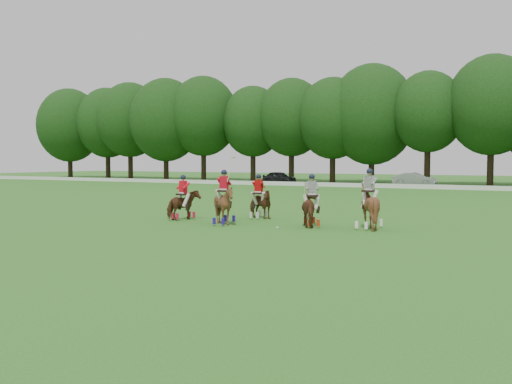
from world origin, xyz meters
The scene contains 11 objects.
ground centered at (0.00, 0.00, 0.00)m, with size 180.00×180.00×0.00m, color #26691E.
tree_line centered at (0.26, 48.05, 8.23)m, with size 117.98×14.32×14.75m.
boundary_rail centered at (0.00, 38.00, 0.22)m, with size 120.00×0.10×0.44m, color white.
car_left centered at (-16.07, 42.50, 0.73)m, with size 1.72×4.27×1.45m, color black.
car_mid centered at (-0.18, 42.50, 0.74)m, with size 1.56×4.48×1.48m, color gray.
polo_red_a centered at (-2.42, 3.74, 0.76)m, with size 1.16×1.80×2.14m.
polo_red_b centered at (0.49, 5.90, 0.75)m, with size 1.49×1.30×2.16m.
polo_red_c centered at (0.36, 2.90, 0.88)m, with size 1.61×1.76×2.96m.
polo_stripe_a centered at (4.03, 4.03, 0.81)m, with size 1.66×1.98×2.25m.
polo_stripe_b centered at (6.42, 4.43, 0.92)m, with size 1.73×1.87×2.49m.
polo_ball centered at (3.07, 2.68, 0.04)m, with size 0.09×0.09×0.09m, color white.
Camera 1 is at (13.33, -18.41, 2.87)m, focal length 40.00 mm.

